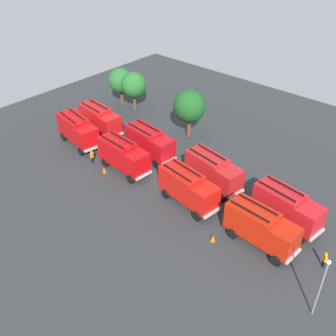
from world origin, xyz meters
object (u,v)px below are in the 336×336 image
(fire_truck_7, at_px, (287,207))
(traffic_cone_0, at_px, (104,170))
(firefighter_3, at_px, (109,144))
(fire_truck_0, at_px, (78,130))
(tree_0, at_px, (121,81))
(tree_2, at_px, (190,106))
(lamppost, at_px, (322,284))
(traffic_cone_1, at_px, (213,238))
(fire_truck_5, at_px, (150,142))
(firefighter_0, at_px, (92,156))
(fire_truck_2, at_px, (188,187))
(firefighter_1, at_px, (325,259))
(firefighter_2, at_px, (157,136))
(fire_truck_4, at_px, (100,119))
(fire_truck_1, at_px, (123,155))
(tree_1, at_px, (134,85))
(fire_truck_3, at_px, (261,227))
(fire_truck_6, at_px, (213,170))

(fire_truck_7, relative_size, traffic_cone_0, 10.83)
(firefighter_3, bearing_deg, fire_truck_7, 93.68)
(fire_truck_0, relative_size, firefighter_3, 4.17)
(tree_0, height_order, tree_2, tree_2)
(lamppost, bearing_deg, traffic_cone_1, 173.07)
(fire_truck_5, distance_m, firefighter_0, 7.42)
(firefighter_0, height_order, tree_0, tree_0)
(fire_truck_2, xyz_separation_m, firefighter_1, (14.84, 1.09, -1.22))
(fire_truck_0, bearing_deg, lamppost, 2.34)
(firefighter_0, xyz_separation_m, firefighter_2, (2.60, 9.13, 0.09))
(fire_truck_4, height_order, firefighter_3, fire_truck_4)
(fire_truck_0, xyz_separation_m, fire_truck_2, (19.00, -0.08, 0.00))
(tree_0, bearing_deg, traffic_cone_0, -49.43)
(fire_truck_5, bearing_deg, fire_truck_1, -87.41)
(fire_truck_1, height_order, tree_1, tree_1)
(lamppost, bearing_deg, firefighter_1, 105.13)
(lamppost, bearing_deg, fire_truck_7, 129.77)
(fire_truck_3, bearing_deg, firefighter_1, 15.91)
(fire_truck_2, distance_m, tree_2, 15.01)
(fire_truck_2, xyz_separation_m, tree_1, (-21.04, 12.57, 1.93))
(firefighter_1, bearing_deg, fire_truck_7, 102.67)
(fire_truck_1, xyz_separation_m, tree_2, (0.62, 11.71, 2.46))
(firefighter_0, relative_size, tree_2, 0.24)
(tree_1, xyz_separation_m, lamppost, (37.29, -16.71, -0.48))
(fire_truck_0, bearing_deg, fire_truck_6, 21.70)
(tree_2, bearing_deg, fire_truck_3, -32.81)
(fire_truck_4, height_order, lamppost, lamppost)
(fire_truck_0, distance_m, traffic_cone_1, 24.71)
(firefighter_2, relative_size, tree_0, 0.30)
(traffic_cone_1, bearing_deg, fire_truck_4, 164.36)
(fire_truck_0, distance_m, firefighter_1, 33.87)
(fire_truck_7, height_order, traffic_cone_1, fire_truck_7)
(fire_truck_3, bearing_deg, fire_truck_7, 87.67)
(fire_truck_4, relative_size, fire_truck_6, 0.99)
(firefighter_1, bearing_deg, tree_1, 113.81)
(firefighter_2, bearing_deg, traffic_cone_0, 131.99)
(traffic_cone_0, bearing_deg, tree_2, 81.42)
(firefighter_3, distance_m, lamppost, 31.58)
(firefighter_3, bearing_deg, firefighter_0, 8.84)
(firefighter_0, height_order, firefighter_2, firefighter_2)
(firefighter_0, height_order, traffic_cone_1, firefighter_0)
(fire_truck_2, bearing_deg, tree_2, 136.04)
(fire_truck_1, bearing_deg, fire_truck_6, 27.95)
(fire_truck_2, height_order, lamppost, lamppost)
(fire_truck_3, bearing_deg, tree_0, 162.46)
(fire_truck_1, height_order, firefighter_1, fire_truck_1)
(fire_truck_7, xyz_separation_m, firefighter_1, (5.44, -3.00, -1.22))
(fire_truck_2, bearing_deg, fire_truck_3, 6.07)
(tree_2, distance_m, traffic_cone_0, 14.48)
(fire_truck_3, relative_size, traffic_cone_1, 10.36)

